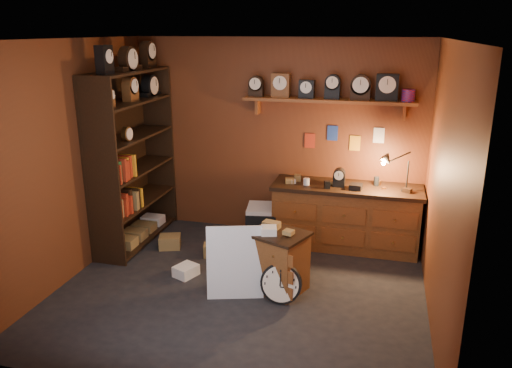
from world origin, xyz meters
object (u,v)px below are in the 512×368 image
(big_round_clock, at_px, (281,284))
(shelving_unit, at_px, (130,151))
(workbench, at_px, (346,213))
(low_cabinet, at_px, (278,259))

(big_round_clock, bearing_deg, shelving_unit, 153.65)
(workbench, bearing_deg, low_cabinet, -114.50)
(low_cabinet, relative_size, big_round_clock, 1.73)
(shelving_unit, bearing_deg, workbench, 9.99)
(workbench, distance_m, low_cabinet, 1.50)
(shelving_unit, bearing_deg, big_round_clock, -26.35)
(low_cabinet, xyz_separation_m, big_round_clock, (0.09, -0.26, -0.16))
(shelving_unit, height_order, low_cabinet, shelving_unit)
(shelving_unit, distance_m, workbench, 2.95)
(workbench, relative_size, big_round_clock, 4.32)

